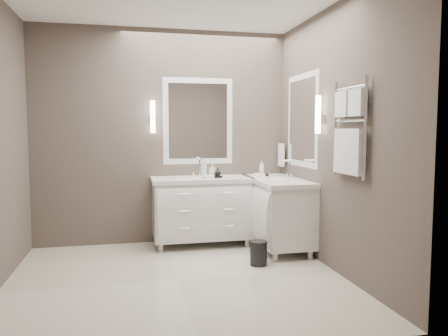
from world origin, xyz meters
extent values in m
cube|color=beige|center=(0.00, 0.00, -0.01)|extent=(3.20, 3.00, 0.01)
cube|color=#4C423D|center=(0.00, 1.50, 1.35)|extent=(3.20, 0.01, 2.70)
cube|color=#4C423D|center=(0.00, -1.50, 1.35)|extent=(3.20, 0.01, 2.70)
cube|color=#4C423D|center=(1.60, 0.00, 1.35)|extent=(0.01, 3.00, 2.70)
cube|color=white|center=(0.45, 1.23, 0.45)|extent=(1.20, 0.55, 0.70)
cube|color=white|center=(0.45, 1.23, 0.82)|extent=(1.24, 0.59, 0.05)
ellipsoid|color=white|center=(0.45, 1.23, 0.81)|extent=(0.36, 0.28, 0.12)
cylinder|color=white|center=(0.45, 1.39, 0.96)|extent=(0.02, 0.02, 0.22)
cube|color=white|center=(1.33, 0.90, 0.45)|extent=(0.55, 1.20, 0.70)
cube|color=white|center=(1.33, 0.90, 0.82)|extent=(0.59, 1.24, 0.05)
ellipsoid|color=white|center=(1.33, 0.90, 0.81)|extent=(0.36, 0.28, 0.12)
cylinder|color=white|center=(1.49, 0.90, 0.96)|extent=(0.02, 0.02, 0.22)
cube|color=white|center=(0.45, 1.49, 1.55)|extent=(0.90, 0.02, 1.10)
cube|color=white|center=(0.45, 1.49, 1.55)|extent=(0.77, 0.02, 0.96)
cube|color=white|center=(1.59, 0.80, 1.55)|extent=(0.02, 0.90, 1.10)
cube|color=white|center=(1.59, 0.80, 1.55)|extent=(0.02, 0.90, 0.96)
cube|color=white|center=(-0.13, 1.43, 1.55)|extent=(0.05, 0.05, 0.10)
cylinder|color=white|center=(-0.13, 1.43, 1.60)|extent=(0.06, 0.06, 0.40)
cube|color=white|center=(1.53, 0.22, 1.55)|extent=(0.05, 0.05, 0.10)
cylinder|color=white|center=(1.53, 0.22, 1.60)|extent=(0.06, 0.06, 0.40)
cylinder|color=white|center=(1.55, 1.36, 1.25)|extent=(0.02, 0.22, 0.02)
cube|color=white|center=(1.54, 1.36, 1.11)|extent=(0.03, 0.17, 0.30)
cylinder|color=white|center=(1.56, -0.68, 1.45)|extent=(0.03, 0.03, 0.90)
cylinder|color=white|center=(1.56, -0.12, 1.45)|extent=(0.03, 0.03, 0.90)
cube|color=white|center=(1.55, -0.53, 1.68)|extent=(0.06, 0.22, 0.24)
cube|color=white|center=(1.55, -0.27, 1.68)|extent=(0.06, 0.22, 0.24)
cube|color=white|center=(1.55, -0.40, 1.24)|extent=(0.06, 0.46, 0.42)
cylinder|color=black|center=(0.90, 0.28, 0.13)|extent=(0.23, 0.23, 0.26)
cube|color=black|center=(0.61, 1.18, 0.86)|extent=(0.18, 0.16, 0.02)
cube|color=black|center=(1.24, 1.28, 0.86)|extent=(0.14, 0.18, 0.03)
cylinder|color=silver|center=(0.46, 1.10, 0.95)|extent=(0.09, 0.09, 0.20)
imported|color=white|center=(0.58, 1.20, 0.95)|extent=(0.09, 0.09, 0.15)
imported|color=black|center=(0.64, 1.15, 0.92)|extent=(0.10, 0.10, 0.10)
imported|color=white|center=(1.24, 1.28, 0.96)|extent=(0.09, 0.09, 0.17)
camera|label=1|loc=(-0.45, -4.08, 1.44)|focal=35.00mm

